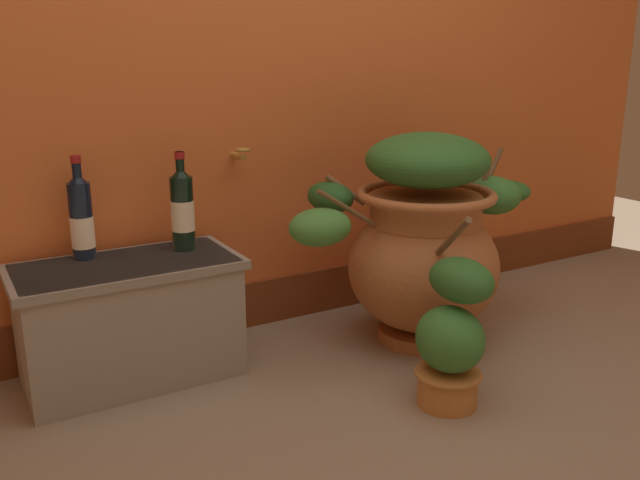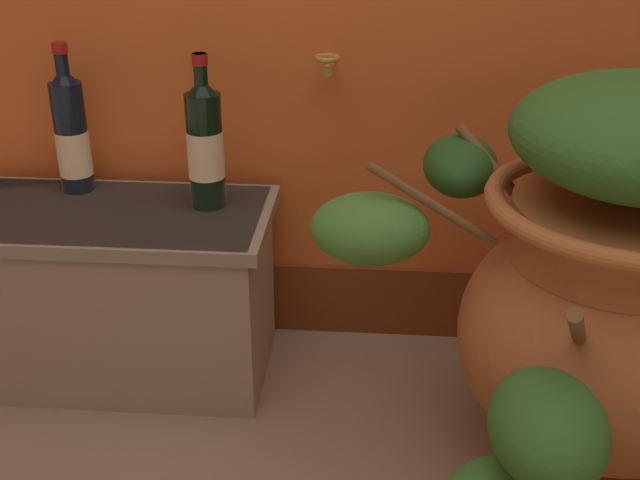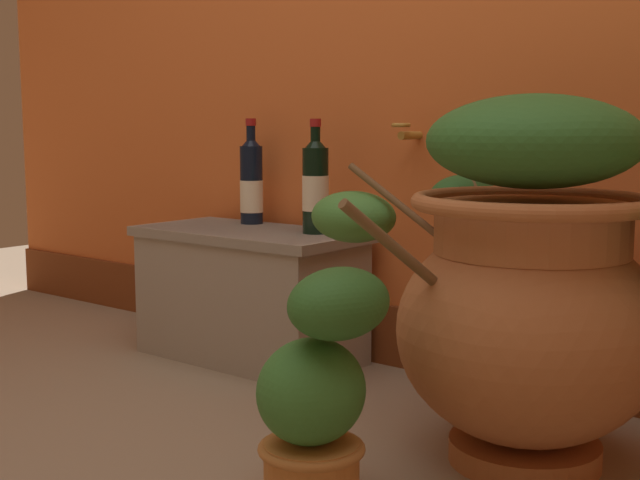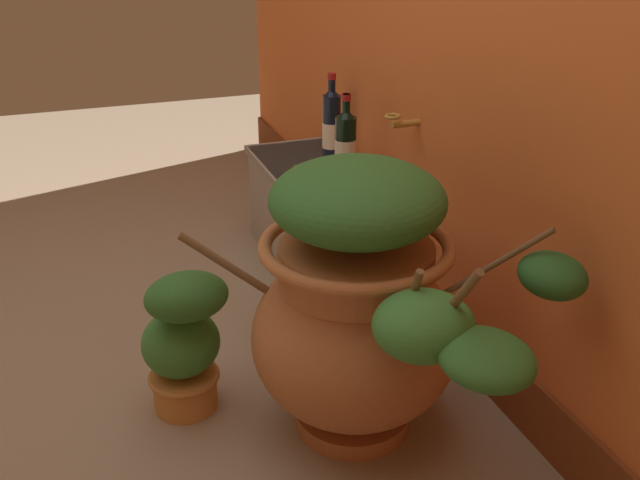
{
  "view_description": "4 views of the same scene",
  "coord_description": "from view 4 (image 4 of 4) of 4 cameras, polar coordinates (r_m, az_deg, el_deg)",
  "views": [
    {
      "loc": [
        -1.14,
        -1.28,
        1.09
      ],
      "look_at": [
        0.03,
        0.72,
        0.44
      ],
      "focal_mm": 37.77,
      "sensor_mm": 36.0,
      "label": 1
    },
    {
      "loc": [
        0.0,
        -0.76,
        1.17
      ],
      "look_at": [
        -0.13,
        0.84,
        0.39
      ],
      "focal_mm": 46.22,
      "sensor_mm": 36.0,
      "label": 2
    },
    {
      "loc": [
        1.21,
        -1.06,
        0.74
      ],
      "look_at": [
        -0.2,
        0.72,
        0.44
      ],
      "focal_mm": 47.55,
      "sensor_mm": 36.0,
      "label": 3
    },
    {
      "loc": [
        2.04,
        -0.04,
        1.41
      ],
      "look_at": [
        -0.13,
        0.74,
        0.32
      ],
      "focal_mm": 41.16,
      "sensor_mm": 36.0,
      "label": 4
    }
  ],
  "objects": [
    {
      "name": "ground_plane",
      "position": [
        2.48,
        -15.54,
        -10.54
      ],
      "size": [
        7.0,
        7.0,
        0.0
      ],
      "primitive_type": "plane",
      "color": "gray"
    },
    {
      "name": "terracotta_urn",
      "position": [
        2.0,
        2.78,
        -4.99
      ],
      "size": [
        1.19,
        0.96,
        0.81
      ],
      "color": "#B26638",
      "rests_on": "ground_plane"
    },
    {
      "name": "wine_bottle_left",
      "position": [
        2.76,
        2.0,
        7.31
      ],
      "size": [
        0.08,
        0.08,
        0.35
      ],
      "color": "black",
      "rests_on": "stone_ledge"
    },
    {
      "name": "potted_shrub",
      "position": [
        2.24,
        -10.65,
        -9.04
      ],
      "size": [
        0.21,
        0.23,
        0.33
      ],
      "color": "#CC7F3D",
      "rests_on": "ground_plane"
    },
    {
      "name": "wine_bottle_middle",
      "position": [
        3.08,
        0.9,
        9.06
      ],
      "size": [
        0.08,
        0.08,
        0.35
      ],
      "color": "black",
      "rests_on": "stone_ledge"
    },
    {
      "name": "stone_ledge",
      "position": [
        3.06,
        -0.61,
        2.27
      ],
      "size": [
        0.74,
        0.38,
        0.42
      ],
      "color": "#9E9384",
      "rests_on": "ground_plane"
    }
  ]
}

